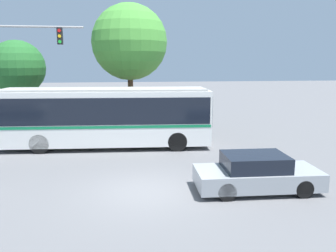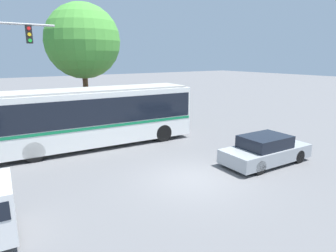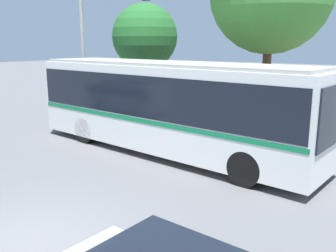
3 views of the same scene
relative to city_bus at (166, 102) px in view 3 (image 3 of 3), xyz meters
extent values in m
plane|color=#5B5B5E|center=(1.62, -6.65, -1.82)|extent=(140.00, 140.00, 0.00)
cube|color=silver|center=(-0.01, 0.00, -0.15)|extent=(11.24, 3.21, 2.84)
cube|color=black|center=(-0.01, 0.00, 0.31)|extent=(11.02, 3.24, 1.36)
cube|color=#147A47|center=(-0.01, 0.00, -0.49)|extent=(11.13, 3.23, 0.14)
cube|color=black|center=(5.54, -0.37, 0.20)|extent=(0.20, 2.10, 1.59)
cube|color=#9D9D99|center=(-0.01, 0.00, 1.33)|extent=(10.78, 2.98, 0.10)
cylinder|color=black|center=(3.82, 0.83, -1.32)|extent=(1.02, 0.37, 1.00)
cylinder|color=black|center=(3.68, -1.34, -1.32)|extent=(1.02, 0.37, 1.00)
cylinder|color=black|center=(-3.15, 1.30, -1.32)|extent=(1.02, 0.37, 1.00)
cylinder|color=black|center=(-3.30, -0.87, -1.32)|extent=(1.02, 0.37, 1.00)
cylinder|color=gray|center=(-6.51, 1.96, 1.63)|extent=(0.18, 0.18, 6.90)
cube|color=#286028|center=(0.35, 4.77, -1.34)|extent=(8.63, 1.12, 0.96)
cube|color=#CC3351|center=(0.35, 4.77, -0.54)|extent=(8.46, 1.06, 0.62)
cylinder|color=brown|center=(-6.14, 6.22, -0.38)|extent=(0.31, 0.31, 2.87)
sphere|color=#236028|center=(-6.14, 6.22, 2.39)|extent=(3.71, 3.71, 3.71)
cylinder|color=brown|center=(1.48, 5.36, 0.21)|extent=(0.37, 0.37, 4.06)
camera|label=1|loc=(0.93, -17.89, 2.69)|focal=35.50mm
camera|label=2|loc=(-5.47, -15.35, 3.05)|focal=31.47mm
camera|label=3|loc=(7.55, -10.10, 1.97)|focal=38.93mm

